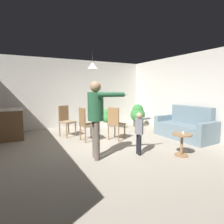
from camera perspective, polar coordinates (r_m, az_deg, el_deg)
The scene contains 15 objects.
ground at distance 4.98m, azimuth -2.05°, elevation -11.00°, with size 7.68×7.68×0.00m, color #9E9384.
wall_back at distance 7.75m, azimuth -12.43°, elevation 5.51°, with size 6.40×0.10×2.70m, color beige.
wall_right at distance 6.76m, azimuth 23.25°, elevation 4.88°, with size 0.10×6.40×2.70m, color beige.
couch_floral at distance 6.32m, azimuth 21.46°, elevation -4.47°, with size 0.91×1.83×1.00m.
kitchen_counter at distance 6.44m, azimuth -30.93°, elevation -3.47°, with size 1.26×0.66×0.95m.
side_table_by_couch at distance 4.66m, azimuth 20.56°, elevation -8.57°, with size 0.44×0.44×0.52m.
person_adult at distance 4.05m, azimuth -4.82°, elevation 0.18°, with size 0.80×0.59×1.71m.
person_child at distance 4.42m, azimuth 8.39°, elevation -5.05°, with size 0.55×0.29×1.00m.
dining_chair_by_counter at distance 6.28m, azimuth -13.90°, elevation -2.28°, with size 0.55×0.55×1.00m.
dining_chair_near_wall at distance 5.62m, azimuth 1.03°, elevation -3.17°, with size 0.57×0.57×1.00m.
dining_chair_centre_back at distance 5.56m, azimuth -7.99°, elevation -3.35°, with size 0.46×0.46×1.00m.
potted_plant_corner at distance 7.73m, azimuth 7.87°, elevation -0.67°, with size 0.60×0.60×0.92m.
potted_plant_by_wall at distance 7.55m, azimuth -1.34°, elevation -1.48°, with size 0.49×0.49×0.76m.
spare_remote_on_table at distance 4.63m, azimuth 20.91°, elevation -5.97°, with size 0.04×0.13×0.04m, color white.
ceiling_light_pendant at distance 5.91m, azimuth -5.97°, elevation 13.91°, with size 0.32×0.32×0.55m.
Camera 1 is at (-2.04, -4.27, 1.56)m, focal length 29.90 mm.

